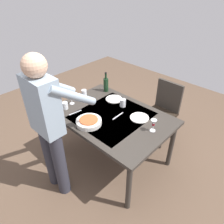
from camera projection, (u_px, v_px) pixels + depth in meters
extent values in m
plane|color=brown|center=(112.00, 157.00, 3.03)|extent=(6.00, 6.00, 0.00)
cube|color=#332D28|center=(112.00, 117.00, 2.62)|extent=(1.44, 1.01, 0.04)
cube|color=#C6AD89|center=(112.00, 115.00, 2.61)|extent=(0.79, 0.86, 0.00)
cylinder|color=#332D28|center=(171.00, 145.00, 2.72)|extent=(0.06, 0.06, 0.70)
cylinder|color=#332D28|center=(101.00, 108.00, 3.46)|extent=(0.06, 0.06, 0.70)
cylinder|color=#332D28|center=(129.00, 187.00, 2.20)|extent=(0.06, 0.06, 0.70)
cylinder|color=#332D28|center=(57.00, 133.00, 2.94)|extent=(0.06, 0.06, 0.70)
cube|color=black|center=(160.00, 115.00, 3.13)|extent=(0.40, 0.40, 0.04)
cube|color=#332D28|center=(169.00, 96.00, 3.10)|extent=(0.40, 0.04, 0.45)
cylinder|color=#332D28|center=(174.00, 126.00, 3.26)|extent=(0.04, 0.04, 0.43)
cylinder|color=#332D28|center=(155.00, 117.00, 3.45)|extent=(0.04, 0.04, 0.43)
cylinder|color=#332D28|center=(162.00, 137.00, 3.06)|extent=(0.04, 0.04, 0.43)
cylinder|color=#332D28|center=(143.00, 127.00, 3.25)|extent=(0.04, 0.04, 0.43)
cylinder|color=#2D2D38|center=(50.00, 156.00, 2.45)|extent=(0.14, 0.14, 0.88)
cylinder|color=#2D2D38|center=(60.00, 165.00, 2.34)|extent=(0.14, 0.14, 0.88)
cube|color=#8C9EAD|center=(43.00, 106.00, 1.98)|extent=(0.36, 0.20, 0.60)
sphere|color=tan|center=(34.00, 66.00, 1.75)|extent=(0.22, 0.22, 0.22)
cylinder|color=#8C9EAD|center=(53.00, 85.00, 2.17)|extent=(0.08, 0.52, 0.40)
cylinder|color=#8C9EAD|center=(74.00, 96.00, 1.98)|extent=(0.08, 0.52, 0.40)
cylinder|color=black|center=(106.00, 85.00, 3.08)|extent=(0.07, 0.07, 0.20)
cylinder|color=black|center=(106.00, 76.00, 3.00)|extent=(0.03, 0.03, 0.08)
cylinder|color=black|center=(106.00, 73.00, 2.97)|extent=(0.03, 0.03, 0.02)
cylinder|color=white|center=(72.00, 103.00, 2.84)|extent=(0.06, 0.06, 0.01)
cylinder|color=white|center=(72.00, 101.00, 2.82)|extent=(0.01, 0.01, 0.07)
cone|color=white|center=(71.00, 96.00, 2.77)|extent=(0.07, 0.07, 0.07)
cylinder|color=maroon|center=(71.00, 98.00, 2.79)|extent=(0.03, 0.03, 0.03)
cylinder|color=white|center=(152.00, 130.00, 2.36)|extent=(0.06, 0.06, 0.01)
cylinder|color=white|center=(153.00, 128.00, 2.34)|extent=(0.01, 0.01, 0.07)
cone|color=white|center=(154.00, 123.00, 2.30)|extent=(0.07, 0.07, 0.07)
cylinder|color=maroon|center=(153.00, 124.00, 2.31)|extent=(0.03, 0.03, 0.03)
cylinder|color=silver|center=(65.00, 106.00, 2.71)|extent=(0.07, 0.07, 0.09)
cylinder|color=silver|center=(84.00, 93.00, 2.99)|extent=(0.07, 0.07, 0.09)
cylinder|color=silver|center=(123.00, 103.00, 2.76)|extent=(0.08, 0.08, 0.10)
cylinder|color=white|center=(89.00, 122.00, 2.45)|extent=(0.30, 0.30, 0.05)
cylinder|color=#C6562D|center=(89.00, 120.00, 2.44)|extent=(0.22, 0.22, 0.03)
cylinder|color=white|center=(114.00, 99.00, 2.93)|extent=(0.23, 0.23, 0.01)
cylinder|color=white|center=(139.00, 118.00, 2.56)|extent=(0.23, 0.23, 0.01)
cube|color=silver|center=(118.00, 116.00, 2.59)|extent=(0.02, 0.20, 0.00)
cube|color=silver|center=(75.00, 113.00, 2.66)|extent=(0.04, 0.18, 0.00)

